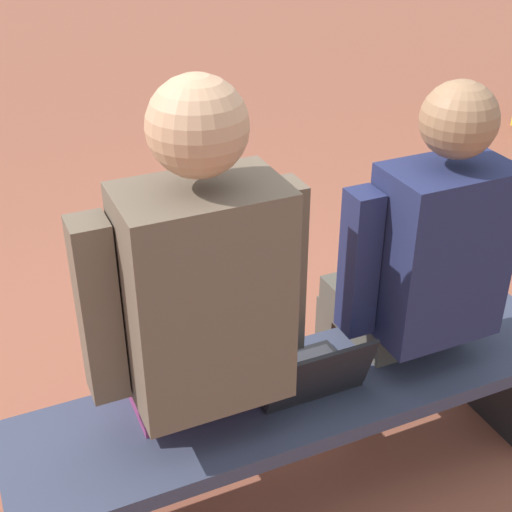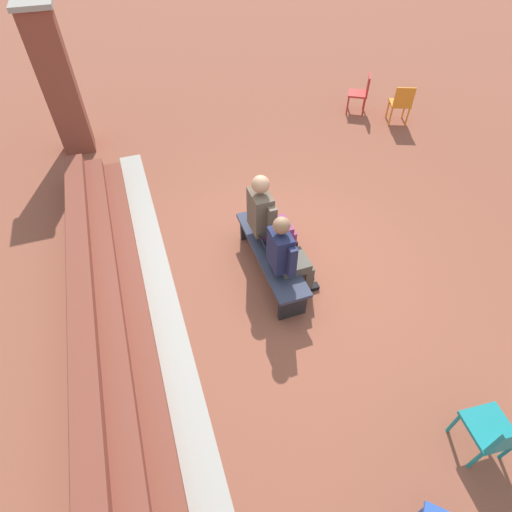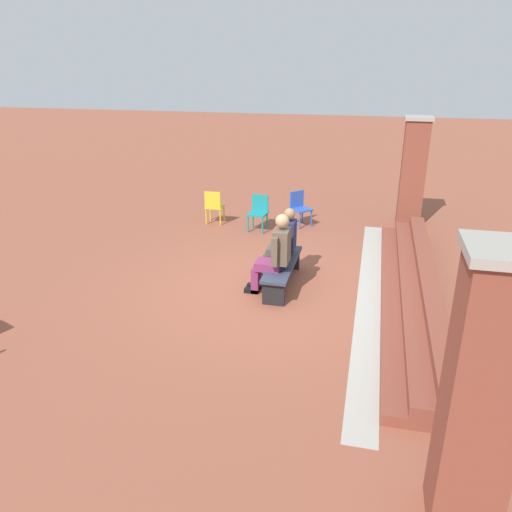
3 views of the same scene
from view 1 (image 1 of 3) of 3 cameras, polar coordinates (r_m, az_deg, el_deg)
name	(u,v)px [view 1 (image 1 of 3)]	position (r m, az deg, el deg)	size (l,w,h in m)	color
ground_plane	(242,447)	(2.63, -1.09, -15.04)	(60.00, 60.00, 0.00)	brown
bench	(307,408)	(2.25, 4.07, -12.06)	(1.80, 0.44, 0.45)	#33384C
person_student	(413,271)	(2.26, 12.47, -1.15)	(0.54, 0.68, 1.34)	#4C473D
person_adult	(192,313)	(1.95, -5.17, -4.57)	(0.60, 0.76, 1.45)	#7F2D5B
laptop	(307,375)	(2.15, 4.10, -9.46)	(0.32, 0.29, 0.21)	black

